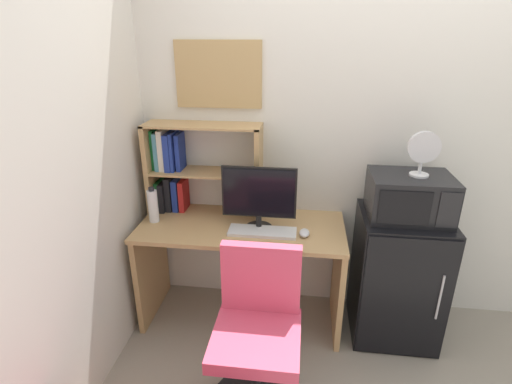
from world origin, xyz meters
TOP-DOWN VIEW (x-y plane):
  - wall_back at (0.40, 0.02)m, footprint 6.40×0.04m
  - desk at (-0.88, -0.29)m, footprint 1.33×0.59m
  - hutch_bookshelf at (-1.29, -0.11)m, footprint 0.77×0.23m
  - monitor at (-0.76, -0.33)m, footprint 0.46×0.17m
  - keyboard at (-0.74, -0.39)m, footprint 0.42×0.15m
  - computer_mouse at (-0.47, -0.39)m, footprint 0.06×0.10m
  - water_bottle at (-1.47, -0.31)m, footprint 0.07×0.07m
  - mini_fridge at (0.14, -0.30)m, footprint 0.53×0.52m
  - microwave at (0.14, -0.29)m, footprint 0.47×0.36m
  - desk_fan at (0.17, -0.30)m, footprint 0.18×0.11m
  - desk_chair at (-0.69, -0.97)m, footprint 0.50×0.50m
  - wall_corkboard at (-1.06, -0.01)m, footprint 0.56×0.02m

SIDE VIEW (x-z plane):
  - desk_chair at x=-0.69m, z-range -0.05..0.85m
  - mini_fridge at x=0.14m, z-range 0.00..0.86m
  - desk at x=-0.88m, z-range 0.15..0.88m
  - keyboard at x=-0.74m, z-range 0.73..0.75m
  - computer_mouse at x=-0.47m, z-range 0.73..0.77m
  - water_bottle at x=-1.47m, z-range 0.73..0.97m
  - monitor at x=-0.76m, z-range 0.75..1.17m
  - microwave at x=0.14m, z-range 0.86..1.12m
  - hutch_bookshelf at x=-1.29m, z-range 0.75..1.36m
  - desk_fan at x=0.17m, z-range 1.14..1.40m
  - wall_back at x=0.40m, z-range 0.00..2.60m
  - wall_corkboard at x=-1.06m, z-range 1.44..1.86m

